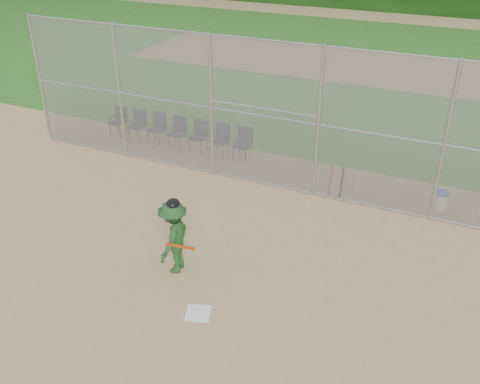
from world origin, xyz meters
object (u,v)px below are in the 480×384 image
at_px(home_plate, 198,313).
at_px(batter_at_plate, 174,236).
at_px(water_cooler, 440,200).
at_px(chair_0, 118,122).

bearing_deg(home_plate, batter_at_plate, 136.83).
bearing_deg(water_cooler, batter_at_plate, -133.45).
relative_size(home_plate, batter_at_plate, 0.27).
bearing_deg(batter_at_plate, home_plate, -43.17).
bearing_deg(batter_at_plate, chair_0, 134.58).
distance_m(home_plate, water_cooler, 7.09).
bearing_deg(water_cooler, home_plate, -121.27).
bearing_deg(batter_at_plate, water_cooler, 46.55).
bearing_deg(chair_0, water_cooler, -3.20).
bearing_deg(home_plate, chair_0, 134.94).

